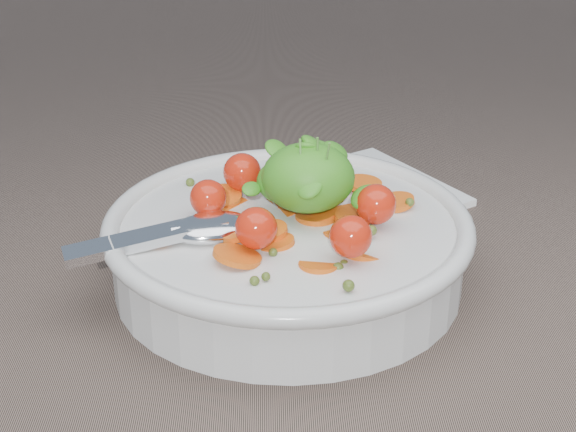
{
  "coord_description": "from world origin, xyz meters",
  "views": [
    {
      "loc": [
        -0.0,
        -0.53,
        0.32
      ],
      "look_at": [
        0.01,
        0.01,
        0.05
      ],
      "focal_mm": 55.0,
      "sensor_mm": 36.0,
      "label": 1
    }
  ],
  "objects": [
    {
      "name": "bowl",
      "position": [
        0.01,
        0.01,
        0.03
      ],
      "size": [
        0.28,
        0.26,
        0.11
      ],
      "color": "silver",
      "rests_on": "ground"
    },
    {
      "name": "napkin",
      "position": [
        0.07,
        0.15,
        0.0
      ],
      "size": [
        0.21,
        0.2,
        0.01
      ],
      "primitive_type": "cube",
      "rotation": [
        0.0,
        0.0,
        0.56
      ],
      "color": "white",
      "rests_on": "ground"
    },
    {
      "name": "ground",
      "position": [
        0.0,
        0.0,
        0.0
      ],
      "size": [
        6.0,
        6.0,
        0.0
      ],
      "primitive_type": "plane",
      "color": "#6E5A4E",
      "rests_on": "ground"
    }
  ]
}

